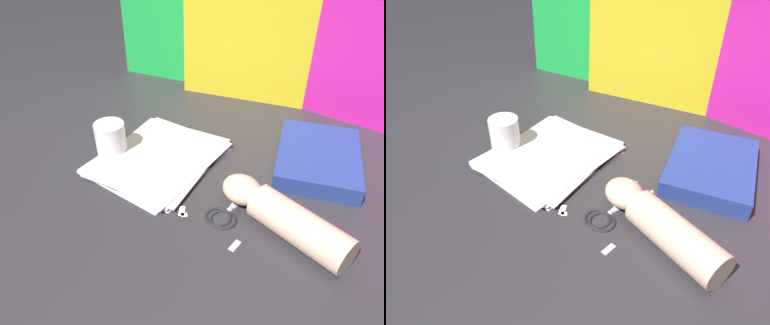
# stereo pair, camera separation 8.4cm
# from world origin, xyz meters

# --- Properties ---
(ground_plane) EXTENTS (6.00, 6.00, 0.00)m
(ground_plane) POSITION_xyz_m (0.00, 0.00, 0.00)
(ground_plane) COLOR #2D2B30
(backdrop_panel_left) EXTENTS (0.60, 0.11, 0.51)m
(backdrop_panel_left) POSITION_xyz_m (-0.28, 0.44, 0.25)
(backdrop_panel_left) COLOR green
(backdrop_panel_left) RESTS_ON ground_plane
(backdrop_panel_center) EXTENTS (0.66, 0.16, 0.51)m
(backdrop_panel_center) POSITION_xyz_m (0.03, 0.44, 0.26)
(backdrop_panel_center) COLOR yellow
(backdrop_panel_center) RESTS_ON ground_plane
(paper_stack) EXTENTS (0.28, 0.33, 0.02)m
(paper_stack) POSITION_xyz_m (-0.13, -0.02, 0.01)
(paper_stack) COLOR white
(paper_stack) RESTS_ON ground_plane
(book_closed) EXTENTS (0.26, 0.31, 0.04)m
(book_closed) POSITION_xyz_m (0.22, 0.18, 0.02)
(book_closed) COLOR navy
(book_closed) RESTS_ON ground_plane
(scissors) EXTENTS (0.09, 0.19, 0.01)m
(scissors) POSITION_xyz_m (0.11, -0.09, 0.00)
(scissors) COLOR silver
(scissors) RESTS_ON ground_plane
(hand_forearm) EXTENTS (0.31, 0.16, 0.07)m
(hand_forearm) POSITION_xyz_m (0.22, -0.08, 0.04)
(hand_forearm) COLOR beige
(hand_forearm) RESTS_ON ground_plane
(paper_scrap_near) EXTENTS (0.02, 0.03, 0.00)m
(paper_scrap_near) POSITION_xyz_m (0.02, -0.14, 0.00)
(paper_scrap_near) COLOR white
(paper_scrap_near) RESTS_ON ground_plane
(paper_scrap_mid) EXTENTS (0.02, 0.02, 0.00)m
(paper_scrap_mid) POSITION_xyz_m (0.03, -0.15, 0.00)
(paper_scrap_mid) COLOR white
(paper_scrap_mid) RESTS_ON ground_plane
(paper_scrap_far) EXTENTS (0.01, 0.03, 0.00)m
(paper_scrap_far) POSITION_xyz_m (0.16, -0.17, 0.00)
(paper_scrap_far) COLOR white
(paper_scrap_far) RESTS_ON ground_plane
(mug) EXTENTS (0.08, 0.08, 0.09)m
(mug) POSITION_xyz_m (-0.25, -0.06, 0.04)
(mug) COLOR white
(mug) RESTS_ON ground_plane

